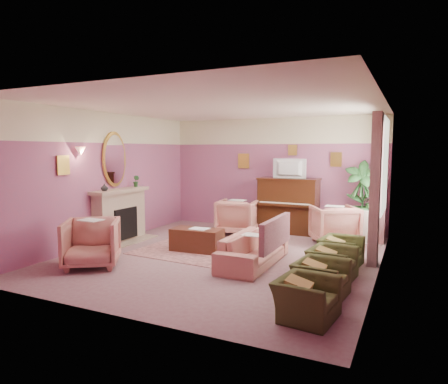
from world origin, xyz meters
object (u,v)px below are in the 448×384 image
at_px(television, 289,167).
at_px(floral_armchair_right, 334,223).
at_px(olive_chair_c, 332,258).
at_px(coffee_table, 197,240).
at_px(piano, 288,206).
at_px(floral_armchair_left, 237,215).
at_px(side_table, 370,226).
at_px(olive_chair_a, 307,292).
at_px(floral_armchair_front, 91,240).
at_px(olive_chair_d, 341,247).
at_px(olive_chair_b, 321,273).
at_px(sofa, 253,244).

xyz_separation_m(television, floral_armchair_right, (1.23, -0.69, -1.14)).
bearing_deg(olive_chair_c, coffee_table, 167.75).
height_order(piano, floral_armchair_left, piano).
height_order(olive_chair_c, side_table, side_table).
distance_m(floral_armchair_right, olive_chair_c, 2.43).
height_order(olive_chair_a, side_table, side_table).
xyz_separation_m(coffee_table, olive_chair_a, (2.74, -2.24, 0.10)).
distance_m(floral_armchair_left, side_table, 2.99).
distance_m(piano, olive_chair_a, 5.04).
xyz_separation_m(floral_armchair_left, olive_chair_a, (2.67, -4.08, -0.13)).
distance_m(television, floral_armchair_right, 1.81).
relative_size(floral_armchair_right, floral_armchair_front, 1.00).
relative_size(olive_chair_a, side_table, 1.08).
relative_size(piano, floral_armchair_front, 1.53).
bearing_deg(olive_chair_d, floral_armchair_front, -153.40).
bearing_deg(floral_armchair_front, piano, 62.18).
bearing_deg(olive_chair_d, olive_chair_b, -90.00).
height_order(television, olive_chair_c, television).
height_order(sofa, olive_chair_b, sofa).
xyz_separation_m(coffee_table, olive_chair_b, (2.74, -1.42, 0.10)).
bearing_deg(television, floral_armchair_front, -118.10).
bearing_deg(floral_armchair_front, sofa, 27.91).
bearing_deg(side_table, olive_chair_d, -97.30).
relative_size(sofa, olive_chair_c, 2.45).
bearing_deg(olive_chair_c, piano, 117.38).
bearing_deg(olive_chair_b, coffee_table, 152.70).
distance_m(piano, olive_chair_d, 2.84).
bearing_deg(olive_chair_a, olive_chair_c, 90.00).
distance_m(coffee_table, floral_armchair_front, 2.05).
xyz_separation_m(olive_chair_a, side_table, (0.27, 4.58, 0.02)).
xyz_separation_m(floral_armchair_left, side_table, (2.94, 0.50, -0.11)).
height_order(floral_armchair_front, olive_chair_c, floral_armchair_front).
distance_m(floral_armchair_front, olive_chair_c, 4.01).
relative_size(piano, floral_armchair_left, 1.53).
xyz_separation_m(piano, floral_armchair_front, (-2.24, -4.24, -0.19)).
relative_size(television, olive_chair_c, 1.06).
distance_m(floral_armchair_left, floral_armchair_front, 3.74).
distance_m(olive_chair_b, side_table, 3.77).
bearing_deg(television, floral_armchair_right, -29.22).
bearing_deg(sofa, television, 94.59).
bearing_deg(coffee_table, floral_armchair_right, 37.38).
relative_size(floral_armchair_left, side_table, 1.30).
bearing_deg(sofa, floral_armchair_left, 119.81).
height_order(coffee_table, olive_chair_a, olive_chair_a).
bearing_deg(piano, olive_chair_a, -71.24).
xyz_separation_m(sofa, olive_chair_c, (1.39, -0.20, -0.05)).
bearing_deg(side_table, olive_chair_a, -93.39).
height_order(floral_armchair_front, olive_chair_d, floral_armchair_front).
distance_m(floral_armchair_right, floral_armchair_front, 4.92).
bearing_deg(sofa, side_table, 58.81).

